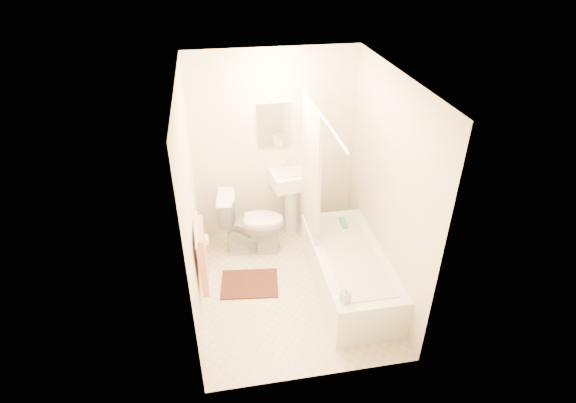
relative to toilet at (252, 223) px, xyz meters
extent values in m
plane|color=beige|center=(0.35, -0.80, -0.40)|extent=(2.40, 2.40, 0.00)
plane|color=white|center=(0.35, -0.80, 2.00)|extent=(2.40, 2.40, 0.00)
cube|color=beige|center=(0.35, 0.40, 0.80)|extent=(2.00, 0.02, 2.40)
cube|color=beige|center=(-0.65, -0.80, 0.80)|extent=(0.02, 2.40, 2.40)
cube|color=beige|center=(1.35, -0.80, 0.80)|extent=(0.02, 2.40, 2.40)
cube|color=white|center=(0.35, 0.38, 1.10)|extent=(0.40, 0.03, 0.55)
cylinder|color=silver|center=(0.65, -0.70, 1.60)|extent=(0.03, 1.70, 0.03)
cube|color=silver|center=(0.65, -0.30, 0.82)|extent=(0.04, 0.80, 1.55)
cylinder|color=silver|center=(-0.61, -1.05, 0.70)|extent=(0.02, 0.60, 0.02)
cube|color=#CC7266|center=(-0.58, -1.05, 0.38)|extent=(0.06, 0.45, 0.66)
cylinder|color=white|center=(-0.58, -0.68, 0.30)|extent=(0.11, 0.12, 0.12)
imported|color=silver|center=(0.00, 0.00, 0.00)|extent=(0.87, 0.56, 0.80)
cube|color=#552820|center=(-0.12, -0.66, -0.39)|extent=(0.70, 0.55, 0.02)
imported|color=white|center=(0.72, -1.59, 0.16)|extent=(0.10, 0.11, 0.17)
cube|color=#3AA66A|center=(1.06, -0.34, 0.10)|extent=(0.07, 0.22, 0.04)
camera|label=1|loc=(-0.37, -4.58, 3.11)|focal=28.00mm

